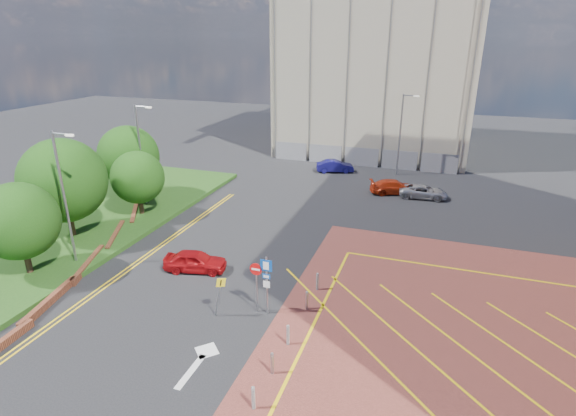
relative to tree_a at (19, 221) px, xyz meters
The scene contains 20 objects.
ground 14.43m from the tree_a, ahead, with size 140.00×140.00×0.00m, color black.
forecourt 28.22m from the tree_a, ahead, with size 26.00×26.00×0.02m, color brown.
grass_bed 7.95m from the tree_a, 123.69° to the left, with size 14.00×32.00×0.30m, color #1F4516.
retaining_wall 4.44m from the tree_a, 42.27° to the left, with size 6.06×20.33×0.40m.
tree_a is the anchor object (origin of this frame).
tree_b 5.27m from the tree_a, 106.70° to the left, with size 5.60×5.60×6.74m.
tree_c 10.02m from the tree_a, 87.14° to the left, with size 4.00×4.00×4.90m.
tree_d 13.24m from the tree_a, 100.89° to the left, with size 5.00×5.00×6.08m.
lamp_left_near 2.80m from the tree_a, 51.70° to the left, with size 1.53×0.16×8.00m.
lamp_left_far 12.06m from the tree_a, 92.01° to the left, with size 1.53×0.16×8.00m.
lamp_back 33.34m from the tree_a, 57.15° to the left, with size 1.53×0.16×8.00m.
sign_cluster 14.41m from the tree_a, ahead, with size 1.17×0.12×3.20m.
warning_sign 12.57m from the tree_a, ahead, with size 0.67×0.40×2.25m.
bollard_row 16.66m from the tree_a, ahead, with size 0.14×11.14×0.90m.
construction_building 43.04m from the tree_a, 70.71° to the left, with size 21.20×19.20×22.00m, color #A09583.
construction_fence 33.63m from the tree_a, 63.43° to the left, with size 21.60×0.06×2.00m, color gray.
car_red_left 10.00m from the tree_a, 23.13° to the left, with size 1.49×3.71×1.26m, color #AC0E12.
car_blue_back 29.49m from the tree_a, 66.17° to the left, with size 1.32×3.79×1.25m, color #14115C.
car_red_back 28.81m from the tree_a, 50.01° to the left, with size 1.73×4.26×1.24m, color #B72C0F.
car_silver_back 30.24m from the tree_a, 45.88° to the left, with size 1.89×4.09×1.14m, color #9F9FA6.
Camera 1 is at (7.79, -16.99, 13.21)m, focal length 28.00 mm.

